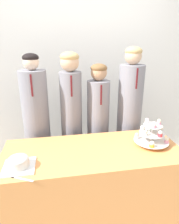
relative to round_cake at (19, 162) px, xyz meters
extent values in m
cube|color=silver|center=(0.63, 1.32, 0.55)|extent=(9.00, 0.06, 2.70)
cube|color=#EF9951|center=(0.63, 0.16, -0.42)|extent=(1.64, 0.69, 0.75)
cube|color=white|center=(0.00, 0.00, -0.04)|extent=(0.25, 0.25, 0.01)
cylinder|color=silver|center=(0.00, 0.00, -0.01)|extent=(0.16, 0.16, 0.06)
ellipsoid|color=silver|center=(0.00, 0.00, 0.03)|extent=(0.16, 0.16, 0.06)
cube|color=silver|center=(0.05, -0.16, -0.05)|extent=(0.15, 0.09, 0.00)
cube|color=black|center=(-0.05, -0.11, -0.05)|extent=(0.07, 0.05, 0.01)
cylinder|color=silver|center=(1.20, 0.17, 0.05)|extent=(0.02, 0.02, 0.20)
cylinder|color=silver|center=(1.20, 0.17, -0.01)|extent=(0.33, 0.33, 0.01)
cylinder|color=silver|center=(1.20, 0.17, 0.07)|extent=(0.24, 0.24, 0.01)
cylinder|color=silver|center=(1.20, 0.17, 0.15)|extent=(0.18, 0.18, 0.01)
cylinder|color=yellow|center=(1.14, 0.05, 0.01)|extent=(0.05, 0.05, 0.03)
sphere|color=white|center=(1.14, 0.05, 0.03)|extent=(0.04, 0.04, 0.04)
cylinder|color=pink|center=(1.32, 0.10, 0.01)|extent=(0.04, 0.04, 0.03)
sphere|color=#F4E5C6|center=(1.32, 0.10, 0.03)|extent=(0.04, 0.04, 0.04)
cylinder|color=#3893DB|center=(1.26, 0.29, 0.01)|extent=(0.04, 0.04, 0.02)
sphere|color=white|center=(1.26, 0.29, 0.03)|extent=(0.04, 0.04, 0.04)
cylinder|color=white|center=(1.08, 0.23, 0.01)|extent=(0.04, 0.04, 0.03)
sphere|color=beige|center=(1.08, 0.23, 0.03)|extent=(0.04, 0.04, 0.04)
cylinder|color=white|center=(1.29, 0.17, 0.09)|extent=(0.04, 0.04, 0.03)
sphere|color=#F4E5C6|center=(1.29, 0.17, 0.11)|extent=(0.04, 0.04, 0.04)
cylinder|color=#4CB766|center=(1.23, 0.26, 0.09)|extent=(0.04, 0.04, 0.03)
sphere|color=beige|center=(1.23, 0.26, 0.11)|extent=(0.04, 0.04, 0.04)
cylinder|color=white|center=(1.12, 0.22, 0.08)|extent=(0.04, 0.04, 0.03)
sphere|color=white|center=(1.12, 0.22, 0.11)|extent=(0.04, 0.04, 0.04)
cylinder|color=white|center=(1.11, 0.13, 0.09)|extent=(0.04, 0.04, 0.03)
sphere|color=beige|center=(1.11, 0.13, 0.11)|extent=(0.03, 0.03, 0.03)
cylinder|color=#E5333D|center=(1.23, 0.08, 0.09)|extent=(0.04, 0.04, 0.03)
sphere|color=white|center=(1.23, 0.08, 0.11)|extent=(0.04, 0.04, 0.04)
cylinder|color=pink|center=(1.18, 0.12, 0.16)|extent=(0.05, 0.05, 0.03)
sphere|color=white|center=(1.18, 0.12, 0.19)|extent=(0.04, 0.04, 0.04)
cylinder|color=pink|center=(1.26, 0.17, 0.16)|extent=(0.04, 0.04, 0.03)
sphere|color=beige|center=(1.26, 0.17, 0.19)|extent=(0.04, 0.04, 0.04)
cylinder|color=white|center=(1.16, 0.22, 0.16)|extent=(0.04, 0.04, 0.03)
sphere|color=silver|center=(1.16, 0.22, 0.19)|extent=(0.04, 0.04, 0.04)
cylinder|color=gray|center=(0.09, 0.73, -0.09)|extent=(0.29, 0.29, 1.41)
sphere|color=beige|center=(0.09, 0.73, 0.69)|extent=(0.16, 0.16, 0.16)
ellipsoid|color=black|center=(0.09, 0.73, 0.74)|extent=(0.17, 0.17, 0.09)
cube|color=maroon|center=(0.09, 0.58, 0.48)|extent=(0.02, 0.01, 0.22)
cylinder|color=gray|center=(0.48, 0.73, -0.11)|extent=(0.24, 0.24, 1.39)
sphere|color=#D6AD89|center=(0.48, 0.73, 0.69)|extent=(0.20, 0.20, 0.20)
ellipsoid|color=tan|center=(0.48, 0.73, 0.74)|extent=(0.20, 0.20, 0.11)
cube|color=maroon|center=(0.48, 0.61, 0.46)|extent=(0.02, 0.01, 0.22)
cylinder|color=gray|center=(0.80, 0.73, -0.16)|extent=(0.26, 0.26, 1.28)
sphere|color=tan|center=(0.80, 0.73, 0.57)|extent=(0.18, 0.18, 0.18)
ellipsoid|color=brown|center=(0.80, 0.73, 0.62)|extent=(0.18, 0.18, 0.10)
cube|color=maroon|center=(0.80, 0.60, 0.35)|extent=(0.02, 0.01, 0.22)
cylinder|color=gray|center=(1.18, 0.73, -0.08)|extent=(0.29, 0.29, 1.45)
sphere|color=#D6AD89|center=(1.18, 0.73, 0.74)|extent=(0.19, 0.19, 0.19)
ellipsoid|color=tan|center=(1.18, 0.73, 0.79)|extent=(0.19, 0.19, 0.10)
cube|color=maroon|center=(1.18, 0.58, 0.52)|extent=(0.02, 0.01, 0.22)
camera|label=1|loc=(0.31, -1.42, 0.89)|focal=32.00mm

